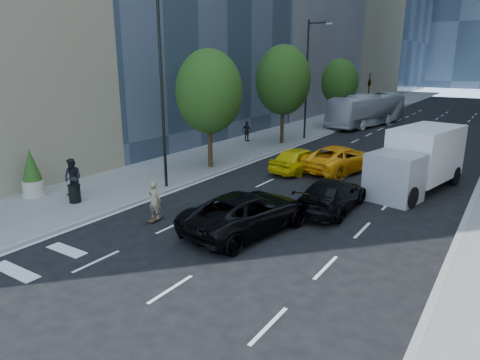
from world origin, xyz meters
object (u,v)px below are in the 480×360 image
Objects in this scene: black_sedan_mercedes at (332,195)px; trash_can at (75,194)px; skateboarder at (155,203)px; planter_shrub at (32,174)px; city_bus at (367,110)px; box_truck at (418,160)px; black_sedan_lincoln at (247,212)px.

black_sedan_mercedes reaches higher than trash_can.
skateboarder is at bearing 6.73° from trash_can.
trash_can is 0.34× the size of planter_shrub.
box_truck is (9.61, -22.40, -0.01)m from city_bus.
city_bus is at bearing 83.65° from trash_can.
trash_can is (-8.86, -1.80, -0.26)m from black_sedan_lincoln.
skateboarder is at bearing -115.24° from box_truck.
black_sedan_mercedes is 2.10× the size of planter_shrub.
planter_shrub is at bearing 0.02° from skateboarder.
skateboarder is 0.14× the size of city_bus.
box_truck reaches higher than black_sedan_lincoln.
city_bus is at bearing -96.37° from skateboarder.
box_truck is (4.57, 10.02, 0.87)m from black_sedan_lincoln.
city_bus is 34.45m from trash_can.
skateboarder is 4.86m from trash_can.
city_bus is at bearing 125.41° from box_truck.
city_bus reaches higher than skateboarder.
city_bus is at bearing -70.04° from black_sedan_lincoln.
box_truck is 2.97× the size of planter_shrub.
black_sedan_mercedes is at bearing -103.14° from black_sedan_lincoln.
skateboarder reaches higher than trash_can.
skateboarder is 0.23× the size of box_truck.
planter_shrub is at bearing -169.42° from trash_can.
black_sedan_mercedes is at bearing 29.66° from trash_can.
planter_shrub reaches higher than skateboarder.
city_bus is 35.31m from planter_shrub.
box_truck is at bearing -135.51° from skateboarder.
city_bus reaches higher than planter_shrub.
city_bus is at bearing 79.47° from planter_shrub.
planter_shrub is at bearing 22.38° from black_sedan_lincoln.
skateboarder reaches higher than black_sedan_lincoln.
skateboarder is 8.21m from black_sedan_mercedes.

